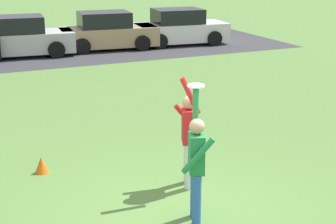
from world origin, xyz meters
TOP-DOWN VIEW (x-y plane):
  - ground_plane at (0.00, 0.00)m, footprint 120.00×120.00m
  - person_catcher at (0.16, -0.29)m, footprint 0.48×0.59m
  - person_defender at (0.61, 0.89)m, footprint 0.57×0.64m
  - frisbee_disc at (0.24, -0.08)m, footprint 0.26×0.26m
  - parked_car_silver at (-0.18, 14.50)m, footprint 4.26×2.35m
  - parked_car_tan at (3.49, 14.59)m, footprint 4.26×2.35m
  - parked_car_white at (6.86, 14.44)m, footprint 4.26×2.35m
  - parking_strip at (1.78, 14.73)m, footprint 19.44×6.40m
  - field_cone_orange at (-1.65, 2.51)m, footprint 0.26×0.26m

SIDE VIEW (x-z plane):
  - ground_plane at x=0.00m, z-range 0.00..0.00m
  - parking_strip at x=1.78m, z-range 0.00..0.01m
  - field_cone_orange at x=-1.65m, z-range 0.00..0.32m
  - parked_car_silver at x=-0.18m, z-range -0.07..1.52m
  - parked_car_tan at x=3.49m, z-range -0.07..1.52m
  - parked_car_white at x=6.86m, z-range -0.07..1.52m
  - person_defender at x=0.61m, z-range -0.04..2.00m
  - person_catcher at x=0.16m, z-range -0.06..2.02m
  - frisbee_disc at x=0.24m, z-range 2.08..2.10m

